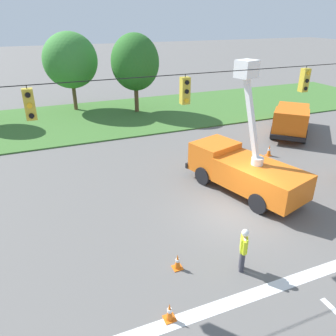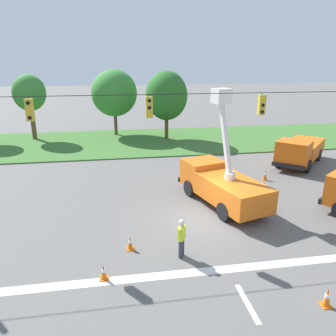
{
  "view_description": "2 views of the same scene",
  "coord_description": "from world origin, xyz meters",
  "px_view_note": "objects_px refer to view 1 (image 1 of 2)",
  "views": [
    {
      "loc": [
        -7.73,
        -10.78,
        8.53
      ],
      "look_at": [
        -1.99,
        3.29,
        1.37
      ],
      "focal_mm": 35.0,
      "sensor_mm": 36.0,
      "label": 1
    },
    {
      "loc": [
        -4.25,
        -15.18,
        8.1
      ],
      "look_at": [
        -1.36,
        2.64,
        2.13
      ],
      "focal_mm": 35.0,
      "sensor_mm": 36.0,
      "label": 2
    }
  ],
  "objects_px": {
    "utility_truck_support_near": "(291,119)",
    "traffic_cone_lane_edge_a": "(269,150)",
    "utility_truck_bucket_lift": "(243,168)",
    "traffic_cone_mid_left": "(170,312)",
    "tree_centre": "(70,60)",
    "tree_east": "(135,62)",
    "traffic_cone_near_bucket": "(177,262)",
    "road_worker": "(244,248)"
  },
  "relations": [
    {
      "from": "tree_centre",
      "to": "utility_truck_support_near",
      "type": "relative_size",
      "value": 1.1
    },
    {
      "from": "tree_centre",
      "to": "utility_truck_support_near",
      "type": "bearing_deg",
      "value": -42.66
    },
    {
      "from": "tree_east",
      "to": "traffic_cone_lane_edge_a",
      "type": "relative_size",
      "value": 9.28
    },
    {
      "from": "road_worker",
      "to": "traffic_cone_near_bucket",
      "type": "xyz_separation_m",
      "value": [
        -2.15,
        0.94,
        -0.7
      ]
    },
    {
      "from": "traffic_cone_near_bucket",
      "to": "tree_east",
      "type": "bearing_deg",
      "value": 76.7
    },
    {
      "from": "traffic_cone_near_bucket",
      "to": "utility_truck_bucket_lift",
      "type": "bearing_deg",
      "value": 36.87
    },
    {
      "from": "tree_east",
      "to": "utility_truck_bucket_lift",
      "type": "bearing_deg",
      "value": -88.02
    },
    {
      "from": "tree_east",
      "to": "traffic_cone_lane_edge_a",
      "type": "xyz_separation_m",
      "value": [
        4.93,
        -13.5,
        -4.21
      ]
    },
    {
      "from": "road_worker",
      "to": "traffic_cone_mid_left",
      "type": "distance_m",
      "value": 3.5
    },
    {
      "from": "utility_truck_support_near",
      "to": "traffic_cone_near_bucket",
      "type": "distance_m",
      "value": 17.65
    },
    {
      "from": "utility_truck_support_near",
      "to": "utility_truck_bucket_lift",
      "type": "bearing_deg",
      "value": -143.78
    },
    {
      "from": "traffic_cone_near_bucket",
      "to": "traffic_cone_mid_left",
      "type": "bearing_deg",
      "value": -119.86
    },
    {
      "from": "tree_centre",
      "to": "traffic_cone_mid_left",
      "type": "relative_size",
      "value": 11.28
    },
    {
      "from": "tree_centre",
      "to": "traffic_cone_lane_edge_a",
      "type": "relative_size",
      "value": 9.39
    },
    {
      "from": "utility_truck_bucket_lift",
      "to": "utility_truck_support_near",
      "type": "height_order",
      "value": "utility_truck_bucket_lift"
    },
    {
      "from": "road_worker",
      "to": "traffic_cone_mid_left",
      "type": "height_order",
      "value": "road_worker"
    },
    {
      "from": "tree_east",
      "to": "road_worker",
      "type": "height_order",
      "value": "tree_east"
    },
    {
      "from": "tree_east",
      "to": "utility_truck_bucket_lift",
      "type": "height_order",
      "value": "tree_east"
    },
    {
      "from": "utility_truck_support_near",
      "to": "traffic_cone_near_bucket",
      "type": "height_order",
      "value": "utility_truck_support_near"
    },
    {
      "from": "utility_truck_support_near",
      "to": "traffic_cone_lane_edge_a",
      "type": "distance_m",
      "value": 5.3
    },
    {
      "from": "tree_east",
      "to": "road_worker",
      "type": "distance_m",
      "value": 22.38
    },
    {
      "from": "traffic_cone_near_bucket",
      "to": "traffic_cone_lane_edge_a",
      "type": "relative_size",
      "value": 0.82
    },
    {
      "from": "tree_centre",
      "to": "traffic_cone_lane_edge_a",
      "type": "distance_m",
      "value": 19.81
    },
    {
      "from": "utility_truck_bucket_lift",
      "to": "utility_truck_support_near",
      "type": "bearing_deg",
      "value": 36.22
    },
    {
      "from": "tree_centre",
      "to": "tree_east",
      "type": "height_order",
      "value": "tree_centre"
    },
    {
      "from": "traffic_cone_mid_left",
      "to": "traffic_cone_lane_edge_a",
      "type": "distance_m",
      "value": 14.5
    },
    {
      "from": "utility_truck_bucket_lift",
      "to": "utility_truck_support_near",
      "type": "xyz_separation_m",
      "value": [
        8.64,
        6.33,
        -0.14
      ]
    },
    {
      "from": "traffic_cone_mid_left",
      "to": "traffic_cone_lane_edge_a",
      "type": "xyz_separation_m",
      "value": [
        11.01,
        9.42,
        0.07
      ]
    },
    {
      "from": "utility_truck_support_near",
      "to": "tree_centre",
      "type": "bearing_deg",
      "value": 137.34
    },
    {
      "from": "tree_centre",
      "to": "traffic_cone_mid_left",
      "type": "xyz_separation_m",
      "value": [
        -0.78,
        -25.83,
        -4.37
      ]
    },
    {
      "from": "traffic_cone_near_bucket",
      "to": "traffic_cone_lane_edge_a",
      "type": "height_order",
      "value": "traffic_cone_lane_edge_a"
    },
    {
      "from": "tree_east",
      "to": "traffic_cone_mid_left",
      "type": "height_order",
      "value": "tree_east"
    },
    {
      "from": "utility_truck_bucket_lift",
      "to": "traffic_cone_mid_left",
      "type": "bearing_deg",
      "value": -137.46
    },
    {
      "from": "tree_centre",
      "to": "utility_truck_support_near",
      "type": "distance_m",
      "value": 20.06
    },
    {
      "from": "utility_truck_bucket_lift",
      "to": "traffic_cone_mid_left",
      "type": "distance_m",
      "value": 9.1
    },
    {
      "from": "road_worker",
      "to": "traffic_cone_near_bucket",
      "type": "height_order",
      "value": "road_worker"
    },
    {
      "from": "traffic_cone_mid_left",
      "to": "traffic_cone_near_bucket",
      "type": "bearing_deg",
      "value": 60.14
    },
    {
      "from": "tree_east",
      "to": "road_worker",
      "type": "bearing_deg",
      "value": -97.31
    },
    {
      "from": "tree_east",
      "to": "traffic_cone_mid_left",
      "type": "relative_size",
      "value": 11.15
    },
    {
      "from": "road_worker",
      "to": "tree_centre",
      "type": "bearing_deg",
      "value": 95.74
    },
    {
      "from": "utility_truck_support_near",
      "to": "road_worker",
      "type": "relative_size",
      "value": 3.7
    },
    {
      "from": "tree_centre",
      "to": "utility_truck_support_near",
      "type": "xyz_separation_m",
      "value": [
        14.52,
        -13.38,
        -3.49
      ]
    }
  ]
}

